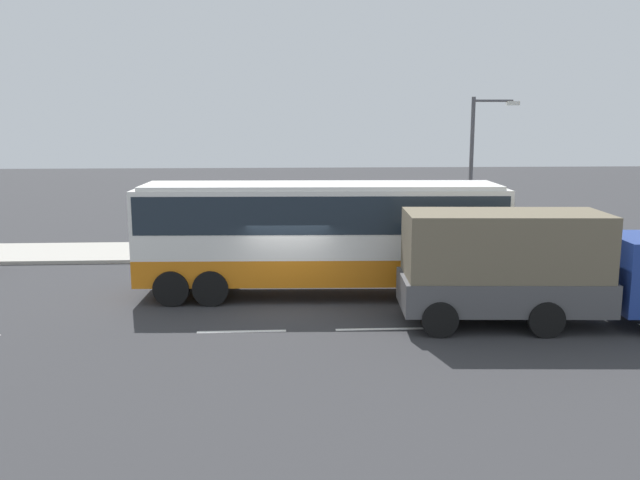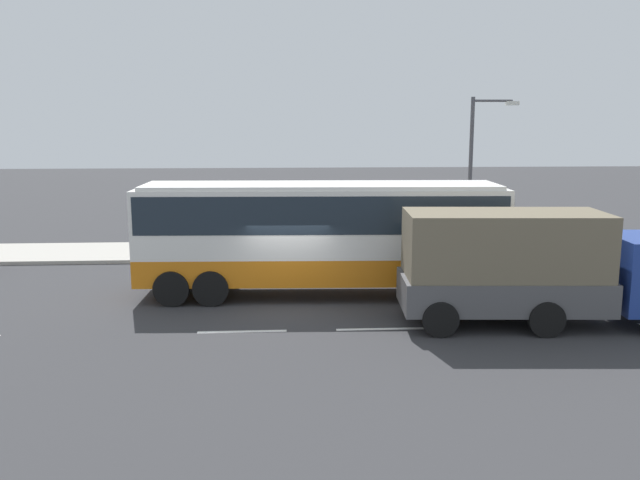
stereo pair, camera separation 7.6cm
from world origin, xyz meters
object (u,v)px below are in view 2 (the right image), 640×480
at_px(cargo_truck, 535,265).
at_px(street_lamp, 476,164).
at_px(coach_bus, 321,227).
at_px(pedestrian_near_curb, 443,229).

xyz_separation_m(cargo_truck, street_lamp, (0.88, 8.98, 2.18)).
distance_m(coach_bus, street_lamp, 8.74).
relative_size(cargo_truck, street_lamp, 1.24).
height_order(pedestrian_near_curb, street_lamp, street_lamp).
bearing_deg(cargo_truck, street_lamp, 87.86).
bearing_deg(coach_bus, pedestrian_near_curb, 52.20).
distance_m(cargo_truck, pedestrian_near_curb, 10.24).
distance_m(coach_bus, cargo_truck, 6.69).
bearing_deg(pedestrian_near_curb, cargo_truck, -178.02).
bearing_deg(street_lamp, coach_bus, -140.03).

